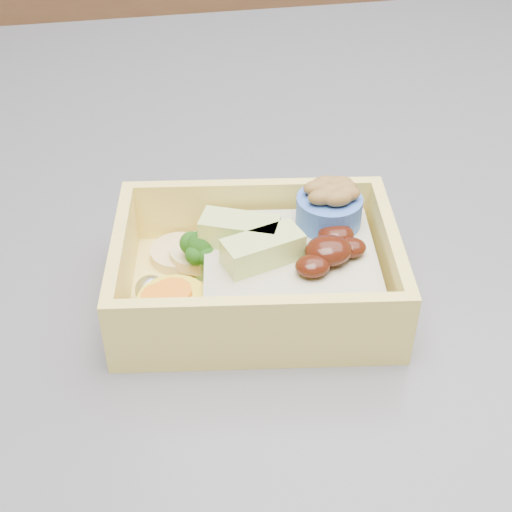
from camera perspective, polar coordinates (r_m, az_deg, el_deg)
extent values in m
cube|color=brown|center=(1.87, -6.80, 14.01)|extent=(3.20, 0.60, 0.90)
cube|color=#39393E|center=(0.52, 2.92, 1.37)|extent=(1.24, 0.84, 0.04)
cube|color=#FCE068|center=(0.44, 0.00, -2.94)|extent=(0.18, 0.14, 0.01)
cube|color=#FCE068|center=(0.47, -0.27, 3.84)|extent=(0.16, 0.03, 0.04)
cube|color=#FCE068|center=(0.38, 0.33, -5.81)|extent=(0.16, 0.03, 0.04)
cube|color=#FCE068|center=(0.43, 10.57, -0.23)|extent=(0.02, 0.10, 0.04)
cube|color=#FCE068|center=(0.43, -10.69, -0.74)|extent=(0.02, 0.10, 0.04)
cube|color=tan|center=(0.43, 2.72, -1.19)|extent=(0.11, 0.11, 0.03)
ellipsoid|color=#371108|center=(0.41, 5.82, 0.43)|extent=(0.03, 0.03, 0.02)
ellipsoid|color=#371108|center=(0.43, 6.41, 1.66)|extent=(0.02, 0.02, 0.01)
ellipsoid|color=#371108|center=(0.40, 4.56, -0.79)|extent=(0.02, 0.02, 0.01)
ellipsoid|color=#371108|center=(0.42, 7.58, 0.67)|extent=(0.02, 0.02, 0.01)
cube|color=#CCE879|center=(0.41, 0.55, 0.54)|extent=(0.05, 0.03, 0.02)
cube|color=#CCE879|center=(0.42, -1.31, 2.03)|extent=(0.05, 0.04, 0.02)
cylinder|color=#74A156|center=(0.44, -4.26, -0.85)|extent=(0.01, 0.01, 0.01)
sphere|color=#1D5112|center=(0.43, -4.37, 0.87)|extent=(0.02, 0.02, 0.02)
sphere|color=#1D5112|center=(0.43, -3.37, 0.99)|extent=(0.01, 0.01, 0.01)
sphere|color=#1D5112|center=(0.43, -5.19, 1.02)|extent=(0.01, 0.01, 0.01)
sphere|color=#1D5112|center=(0.43, -4.00, 0.05)|extent=(0.01, 0.01, 0.01)
sphere|color=#1D5112|center=(0.43, -4.86, 0.11)|extent=(0.01, 0.01, 0.01)
sphere|color=#1D5112|center=(0.44, -4.33, 1.24)|extent=(0.01, 0.01, 0.01)
cylinder|color=yellow|center=(0.41, -6.58, -4.28)|extent=(0.04, 0.04, 0.02)
cylinder|color=orange|center=(0.40, -6.67, -2.86)|extent=(0.02, 0.02, 0.00)
cylinder|color=orange|center=(0.40, -7.67, -3.29)|extent=(0.02, 0.02, 0.00)
cylinder|color=tan|center=(0.46, -6.16, 0.21)|extent=(0.04, 0.04, 0.01)
cylinder|color=tan|center=(0.45, -4.59, 0.27)|extent=(0.04, 0.04, 0.01)
ellipsoid|color=silver|center=(0.46, -2.49, 1.36)|extent=(0.02, 0.02, 0.02)
ellipsoid|color=silver|center=(0.42, -8.43, -2.68)|extent=(0.02, 0.02, 0.02)
cylinder|color=blue|center=(0.44, 5.85, 3.63)|extent=(0.04, 0.04, 0.02)
ellipsoid|color=brown|center=(0.43, 5.97, 5.14)|extent=(0.02, 0.01, 0.01)
ellipsoid|color=brown|center=(0.44, 6.99, 5.42)|extent=(0.02, 0.01, 0.01)
ellipsoid|color=brown|center=(0.44, 4.93, 5.46)|extent=(0.02, 0.01, 0.01)
ellipsoid|color=brown|center=(0.43, 6.57, 4.61)|extent=(0.02, 0.01, 0.01)
ellipsoid|color=brown|center=(0.43, 5.32, 4.73)|extent=(0.02, 0.01, 0.01)
ellipsoid|color=brown|center=(0.43, 7.22, 4.95)|extent=(0.02, 0.01, 0.01)
ellipsoid|color=brown|center=(0.44, 5.58, 5.79)|extent=(0.02, 0.01, 0.01)
ellipsoid|color=brown|center=(0.44, 6.67, 5.74)|extent=(0.02, 0.01, 0.01)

